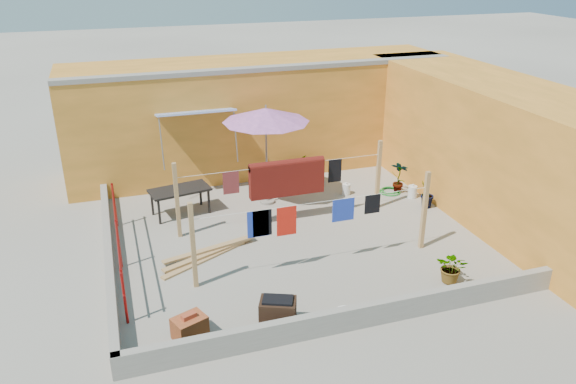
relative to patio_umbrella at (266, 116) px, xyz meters
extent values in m
plane|color=#9E998E|center=(0.06, -1.98, -2.34)|extent=(80.00, 80.00, 0.00)
cube|color=orange|center=(0.56, 2.72, -0.74)|extent=(11.00, 2.40, 3.20)
cube|color=gray|center=(0.56, 1.67, 0.81)|extent=(11.00, 0.35, 0.12)
cube|color=#2D51B2|center=(-1.54, 1.17, -0.09)|extent=(2.00, 0.79, 0.22)
cylinder|color=gray|center=(-2.49, 0.80, -0.74)|extent=(0.03, 0.30, 1.28)
cylinder|color=gray|center=(-0.59, 0.80, -0.74)|extent=(0.03, 0.30, 1.28)
cube|color=orange|center=(5.26, -1.98, -0.74)|extent=(2.40, 9.00, 3.20)
cube|color=gray|center=(0.06, -5.56, -2.12)|extent=(8.30, 0.16, 0.44)
cube|color=gray|center=(-4.02, -1.98, -2.12)|extent=(0.16, 7.30, 0.44)
cylinder|color=maroon|center=(-3.79, -4.18, -1.79)|extent=(0.05, 0.05, 1.10)
cylinder|color=maroon|center=(-3.79, -2.18, -1.79)|extent=(0.05, 0.05, 1.10)
cylinder|color=maroon|center=(-3.79, -0.18, -1.79)|extent=(0.05, 0.05, 1.10)
cylinder|color=maroon|center=(-3.79, -2.18, -1.29)|extent=(0.04, 4.20, 0.04)
cylinder|color=maroon|center=(-3.79, -2.18, -1.74)|extent=(0.04, 4.20, 0.04)
cube|color=tan|center=(-2.44, -3.38, -1.44)|extent=(0.09, 0.09, 1.80)
cube|color=tan|center=(2.56, -3.38, -1.44)|extent=(0.09, 0.09, 1.80)
cube|color=tan|center=(2.56, -1.18, -1.44)|extent=(0.09, 0.09, 1.80)
cube|color=tan|center=(-2.44, -1.18, -1.44)|extent=(0.09, 0.09, 1.80)
cylinder|color=silver|center=(0.06, -3.38, -0.89)|extent=(5.00, 0.01, 0.01)
cylinder|color=silver|center=(0.06, -1.18, -0.89)|extent=(5.00, 0.01, 0.01)
cube|color=#54120E|center=(0.16, -1.18, -1.24)|extent=(1.82, 0.22, 0.81)
cube|color=black|center=(1.38, -1.18, -1.18)|extent=(0.33, 0.02, 0.58)
cube|color=maroon|center=(-1.19, -1.18, -1.16)|extent=(0.37, 0.02, 0.55)
cube|color=#2038AE|center=(-1.16, -3.38, -1.17)|extent=(0.43, 0.02, 0.56)
cube|color=black|center=(-1.07, -3.38, -1.17)|extent=(0.39, 0.02, 0.56)
cube|color=red|center=(-0.57, -3.38, -1.20)|extent=(0.40, 0.02, 0.62)
cube|color=#2038AE|center=(0.65, -3.38, -1.14)|extent=(0.48, 0.02, 0.49)
cube|color=black|center=(1.30, -3.38, -1.10)|extent=(0.34, 0.02, 0.42)
cylinder|color=gray|center=(0.00, 0.00, -2.31)|extent=(0.39, 0.39, 0.06)
cylinder|color=gray|center=(0.00, 0.00, -1.10)|extent=(0.05, 0.05, 2.49)
cone|color=#C76BB7|center=(0.00, 0.00, 0.02)|extent=(2.32, 2.32, 0.35)
cylinder|color=gray|center=(0.00, 0.00, 0.21)|extent=(0.04, 0.04, 0.11)
cube|color=black|center=(-2.23, 0.01, -1.69)|extent=(1.56, 0.98, 0.05)
cube|color=black|center=(-2.80, -0.40, -2.02)|extent=(0.05, 0.05, 0.63)
cube|color=black|center=(-2.91, 0.17, -2.02)|extent=(0.05, 0.05, 0.63)
cube|color=black|center=(-1.56, -0.16, -2.02)|extent=(0.05, 0.05, 0.63)
cube|color=black|center=(-1.67, 0.41, -2.02)|extent=(0.05, 0.05, 0.63)
cube|color=#A35325|center=(-2.80, -4.93, -2.14)|extent=(0.65, 0.57, 0.39)
cube|color=#A94927|center=(-2.80, -4.93, -1.90)|extent=(0.27, 0.20, 0.08)
cube|color=tan|center=(-2.09, -2.44, -2.32)|extent=(1.98, 1.14, 0.04)
cube|color=tan|center=(-2.01, -2.32, -2.27)|extent=(2.04, 0.98, 0.04)
cube|color=tan|center=(-1.93, -2.20, -2.22)|extent=(2.12, 0.70, 0.04)
cube|color=black|center=(-1.29, -5.09, -2.08)|extent=(0.74, 0.63, 0.52)
cube|color=black|center=(-1.29, -5.09, -1.80)|extent=(0.60, 0.49, 0.04)
cylinder|color=silver|center=(-0.04, -5.18, -2.31)|extent=(0.41, 0.41, 0.05)
torus|color=silver|center=(-0.04, -5.18, -2.28)|extent=(0.44, 0.44, 0.04)
cylinder|color=silver|center=(3.76, -0.90, -2.17)|extent=(0.24, 0.24, 0.33)
cylinder|color=silver|center=(3.76, -0.90, -1.99)|extent=(0.07, 0.07, 0.05)
cylinder|color=silver|center=(2.17, -0.16, -2.19)|extent=(0.22, 0.22, 0.30)
cylinder|color=silver|center=(2.17, -0.16, -2.02)|extent=(0.06, 0.06, 0.05)
torus|color=#1B7D25|center=(3.36, -0.41, -2.32)|extent=(0.57, 0.57, 0.04)
torus|color=#1B7D25|center=(3.36, -0.41, -2.27)|extent=(0.49, 0.49, 0.04)
imported|color=#1B611D|center=(1.15, 1.22, -1.98)|extent=(0.86, 0.86, 0.72)
imported|color=#1B611D|center=(1.58, 1.22, -2.04)|extent=(0.34, 0.34, 0.59)
imported|color=#1B611D|center=(3.57, -0.47, -1.88)|extent=(0.55, 0.57, 0.91)
imported|color=#1B611D|center=(3.76, -1.58, -1.96)|extent=(0.53, 0.52, 0.75)
imported|color=#1B611D|center=(2.40, -4.81, -2.00)|extent=(0.79, 0.79, 0.67)
camera|label=1|loc=(-3.65, -12.85, 3.73)|focal=35.00mm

